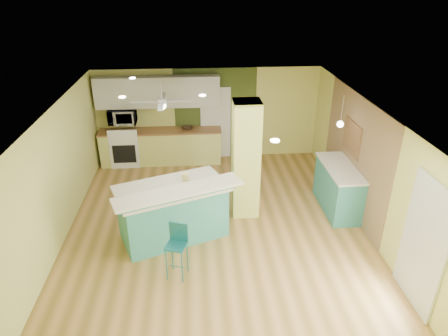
{
  "coord_description": "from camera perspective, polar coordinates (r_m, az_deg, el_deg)",
  "views": [
    {
      "loc": [
        -0.38,
        -6.89,
        4.71
      ],
      "look_at": [
        0.19,
        0.4,
        1.13
      ],
      "focal_mm": 32.0,
      "sensor_mm": 36.0,
      "label": 1
    }
  ],
  "objects": [
    {
      "name": "floor",
      "position": [
        8.36,
        -1.11,
        -8.24
      ],
      "size": [
        6.0,
        7.0,
        0.01
      ],
      "primitive_type": "cube",
      "color": "olive",
      "rests_on": "ground"
    },
    {
      "name": "wall_back",
      "position": [
        10.97,
        -2.28,
        7.69
      ],
      "size": [
        6.0,
        0.01,
        2.5
      ],
      "primitive_type": "cube",
      "color": "#DDDC76",
      "rests_on": "floor"
    },
    {
      "name": "pendant_lamp",
      "position": [
        8.69,
        16.28,
        6.06
      ],
      "size": [
        0.14,
        0.14,
        0.69
      ],
      "color": "silver",
      "rests_on": "ceiling"
    },
    {
      "name": "canister",
      "position": [
        7.66,
        -5.52,
        -1.39
      ],
      "size": [
        0.14,
        0.14,
        0.19
      ],
      "primitive_type": "cylinder",
      "color": "yellow",
      "rests_on": "peninsula"
    },
    {
      "name": "olive_accent",
      "position": [
        10.96,
        -1.22,
        7.69
      ],
      "size": [
        2.2,
        0.02,
        2.5
      ],
      "primitive_type": "cube",
      "color": "#3F4D1F",
      "rests_on": "floor"
    },
    {
      "name": "wall_decor",
      "position": [
        8.97,
        17.8,
        4.16
      ],
      "size": [
        0.03,
        0.9,
        0.7
      ],
      "primitive_type": "cube",
      "color": "brown",
      "rests_on": "wood_panel"
    },
    {
      "name": "kitchen_run",
      "position": [
        10.99,
        -8.94,
        3.07
      ],
      "size": [
        3.25,
        0.63,
        0.94
      ],
      "color": "#DEE075",
      "rests_on": "floor"
    },
    {
      "name": "french_door",
      "position": [
        6.76,
        26.57,
        -9.87
      ],
      "size": [
        0.04,
        1.08,
        2.1
      ],
      "primitive_type": "cube",
      "color": "silver",
      "rests_on": "floor"
    },
    {
      "name": "ceiling",
      "position": [
        7.25,
        -1.28,
        8.37
      ],
      "size": [
        6.0,
        7.0,
        0.01
      ],
      "primitive_type": "cube",
      "color": "white",
      "rests_on": "wall_back"
    },
    {
      "name": "column",
      "position": [
        8.23,
        3.13,
        1.18
      ],
      "size": [
        0.55,
        0.55,
        2.5
      ],
      "primitive_type": "cube",
      "color": "#CDD964",
      "rests_on": "floor"
    },
    {
      "name": "side_counter",
      "position": [
        9.02,
        16.07,
        -2.74
      ],
      "size": [
        0.68,
        1.59,
        1.03
      ],
      "color": "teal",
      "rests_on": "floor"
    },
    {
      "name": "fruit_bowl",
      "position": [
        10.75,
        -5.29,
        5.66
      ],
      "size": [
        0.31,
        0.31,
        0.08
      ],
      "primitive_type": "imported",
      "rotation": [
        0.0,
        0.0,
        0.0
      ],
      "color": "#342315",
      "rests_on": "kitchen_run"
    },
    {
      "name": "wall_left",
      "position": [
        8.15,
        -22.79,
        -1.23
      ],
      "size": [
        0.01,
        7.0,
        2.5
      ],
      "primitive_type": "cube",
      "color": "#DDDC76",
      "rests_on": "floor"
    },
    {
      "name": "interior_door",
      "position": [
        11.01,
        -1.2,
        6.41
      ],
      "size": [
        0.82,
        0.05,
        2.0
      ],
      "primitive_type": "cube",
      "color": "white",
      "rests_on": "floor"
    },
    {
      "name": "peninsula",
      "position": [
        7.81,
        -7.28,
        -6.07
      ],
      "size": [
        2.51,
        1.96,
        1.26
      ],
      "rotation": [
        0.0,
        0.0,
        0.37
      ],
      "color": "teal",
      "rests_on": "floor"
    },
    {
      "name": "wall_right",
      "position": [
        8.42,
        19.67,
        0.21
      ],
      "size": [
        0.01,
        7.0,
        2.5
      ],
      "primitive_type": "cube",
      "color": "#DDDC76",
      "rests_on": "floor"
    },
    {
      "name": "bar_stool",
      "position": [
        6.83,
        -6.68,
        -10.44
      ],
      "size": [
        0.42,
        0.42,
        0.99
      ],
      "rotation": [
        0.0,
        0.0,
        -0.32
      ],
      "color": "teal",
      "rests_on": "floor"
    },
    {
      "name": "microwave",
      "position": [
        10.8,
        -14.33,
        7.15
      ],
      "size": [
        0.7,
        0.48,
        0.39
      ],
      "primitive_type": "imported",
      "color": "white",
      "rests_on": "wall_back"
    },
    {
      "name": "ceiling_fan",
      "position": [
        9.3,
        -8.85,
        9.35
      ],
      "size": [
        1.41,
        1.41,
        0.61
      ],
      "color": "silver",
      "rests_on": "ceiling"
    },
    {
      "name": "upper_cabinets",
      "position": [
        10.62,
        -9.45,
        10.69
      ],
      "size": [
        3.2,
        0.34,
        0.8
      ],
      "primitive_type": "cube",
      "color": "silver",
      "rests_on": "wall_back"
    },
    {
      "name": "wall_front",
      "position": [
        4.86,
        1.41,
        -19.35
      ],
      "size": [
        6.0,
        0.01,
        2.5
      ],
      "primitive_type": "cube",
      "color": "#DDDC76",
      "rests_on": "floor"
    },
    {
      "name": "stove",
      "position": [
        11.1,
        -13.83,
        2.8
      ],
      "size": [
        0.76,
        0.66,
        1.08
      ],
      "color": "white",
      "rests_on": "floor"
    },
    {
      "name": "wood_panel",
      "position": [
        8.92,
        18.13,
        1.89
      ],
      "size": [
        0.02,
        3.4,
        2.5
      ],
      "primitive_type": "cube",
      "color": "#816449",
      "rests_on": "floor"
    }
  ]
}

